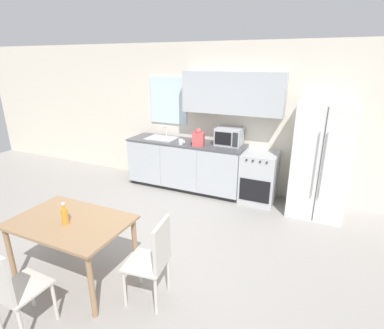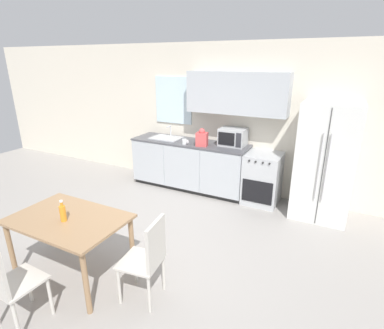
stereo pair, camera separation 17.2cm
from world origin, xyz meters
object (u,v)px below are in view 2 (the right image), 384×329
(coffee_mug, at_px, (185,142))
(dining_chair_near, at_px, (6,280))
(dining_table, at_px, (69,226))
(dining_chair_side, at_px, (149,255))
(microwave, at_px, (233,137))
(oven_range, at_px, (262,178))
(refrigerator, at_px, (325,162))
(drink_bottle, at_px, (63,213))

(coffee_mug, xyz_separation_m, dining_chair_near, (0.05, -3.46, -0.44))
(dining_table, bearing_deg, dining_chair_side, 4.62)
(microwave, height_order, coffee_mug, microwave)
(oven_range, xyz_separation_m, microwave, (-0.61, 0.10, 0.65))
(refrigerator, xyz_separation_m, dining_chair_side, (-1.38, -2.75, -0.37))
(dining_chair_side, height_order, drink_bottle, drink_bottle)
(coffee_mug, bearing_deg, refrigerator, 3.98)
(coffee_mug, xyz_separation_m, dining_table, (-0.02, -2.67, -0.33))
(refrigerator, bearing_deg, coffee_mug, -176.02)
(oven_range, height_order, coffee_mug, coffee_mug)
(refrigerator, height_order, dining_chair_side, refrigerator)
(oven_range, xyz_separation_m, coffee_mug, (-1.41, -0.22, 0.54))
(microwave, height_order, dining_chair_near, microwave)
(dining_table, xyz_separation_m, dining_chair_side, (1.01, 0.08, -0.11))
(refrigerator, relative_size, coffee_mug, 15.35)
(microwave, distance_m, dining_chair_side, 2.96)
(coffee_mug, bearing_deg, dining_chair_near, -89.13)
(refrigerator, distance_m, coffee_mug, 2.37)
(dining_chair_near, bearing_deg, refrigerator, 59.66)
(oven_range, distance_m, drink_bottle, 3.30)
(refrigerator, bearing_deg, oven_range, 176.83)
(coffee_mug, relative_size, dining_chair_side, 0.13)
(oven_range, distance_m, dining_table, 3.23)
(microwave, distance_m, drink_bottle, 3.17)
(oven_range, distance_m, microwave, 0.89)
(refrigerator, xyz_separation_m, dining_table, (-2.39, -2.83, -0.26))
(dining_chair_side, relative_size, drink_bottle, 3.84)
(oven_range, bearing_deg, refrigerator, -3.17)
(dining_table, height_order, drink_bottle, drink_bottle)
(dining_table, relative_size, dining_chair_side, 1.36)
(oven_range, xyz_separation_m, dining_chair_side, (-0.43, -2.81, 0.09))
(oven_range, height_order, dining_chair_side, dining_chair_side)
(coffee_mug, relative_size, dining_table, 0.09)
(coffee_mug, xyz_separation_m, drink_bottle, (-0.01, -2.73, -0.14))
(coffee_mug, height_order, drink_bottle, coffee_mug)
(microwave, height_order, dining_chair_side, microwave)
(microwave, distance_m, coffee_mug, 0.87)
(oven_range, distance_m, coffee_mug, 1.53)
(refrigerator, bearing_deg, dining_table, -130.08)
(dining_chair_side, bearing_deg, refrigerator, -34.05)
(refrigerator, height_order, drink_bottle, refrigerator)
(coffee_mug, distance_m, dining_chair_side, 2.80)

